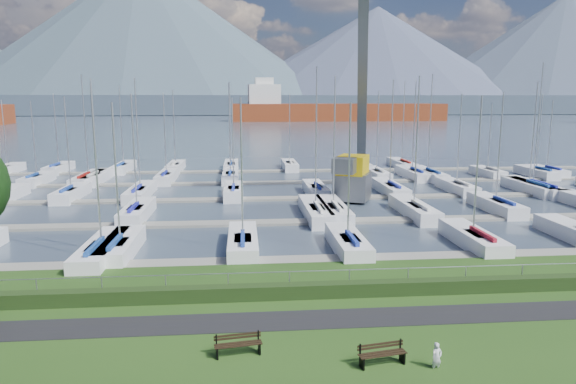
{
  "coord_description": "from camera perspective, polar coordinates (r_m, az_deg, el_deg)",
  "views": [
    {
      "loc": [
        -3.2,
        -23.98,
        9.55
      ],
      "look_at": [
        0.0,
        12.0,
        3.0
      ],
      "focal_mm": 32.0,
      "sensor_mm": 36.0,
      "label": 1
    }
  ],
  "objects": [
    {
      "name": "docks",
      "position": [
        51.02,
        -1.39,
        -0.76
      ],
      "size": [
        90.0,
        41.6,
        0.25
      ],
      "color": "gray",
      "rests_on": "water"
    },
    {
      "name": "mountains",
      "position": [
        430.34,
        -3.79,
        15.2
      ],
      "size": [
        1190.0,
        360.0,
        115.0
      ],
      "color": "#3C4858",
      "rests_on": "water"
    },
    {
      "name": "cargo_ship_mid",
      "position": [
        239.82,
        4.55,
        8.81
      ],
      "size": [
        98.25,
        20.58,
        21.5
      ],
      "rotation": [
        0.0,
        0.0,
        0.03
      ],
      "color": "maroon",
      "rests_on": "water"
    },
    {
      "name": "hedge",
      "position": [
        25.51,
        2.51,
        -10.87
      ],
      "size": [
        80.0,
        0.7,
        0.7
      ],
      "primitive_type": "cube",
      "color": "#1E3312",
      "rests_on": "grass"
    },
    {
      "name": "crane",
      "position": [
        51.08,
        7.46,
        5.45
      ],
      "size": [
        6.24,
        13.47,
        22.35
      ],
      "rotation": [
        0.0,
        0.0,
        -0.42
      ],
      "color": "#575A5F",
      "rests_on": "water"
    },
    {
      "name": "path",
      "position": [
        23.27,
        3.37,
        -13.95
      ],
      "size": [
        160.0,
        2.0,
        0.04
      ],
      "primitive_type": "cube",
      "color": "black",
      "rests_on": "grass"
    },
    {
      "name": "bench_right",
      "position": [
        19.86,
        10.39,
        -17.28
      ],
      "size": [
        1.85,
        0.73,
        0.85
      ],
      "rotation": [
        0.0,
        0.0,
        0.18
      ],
      "color": "black",
      "rests_on": "grass"
    },
    {
      "name": "sailboat_fleet",
      "position": [
        53.35,
        -1.23,
        5.83
      ],
      "size": [
        74.99,
        49.19,
        13.81
      ],
      "color": "navy",
      "rests_on": "water"
    },
    {
      "name": "person",
      "position": [
        19.99,
        16.22,
        -16.87
      ],
      "size": [
        0.48,
        0.39,
        1.13
      ],
      "primitive_type": "imported",
      "rotation": [
        0.0,
        0.0,
        0.33
      ],
      "color": "silver",
      "rests_on": "grass"
    },
    {
      "name": "fence",
      "position": [
        25.59,
        2.41,
        -8.77
      ],
      "size": [
        80.0,
        0.04,
        0.04
      ],
      "primitive_type": "cylinder",
      "rotation": [
        0.0,
        1.57,
        0.0
      ],
      "color": "gray",
      "rests_on": "grass"
    },
    {
      "name": "bench_left",
      "position": [
        20.3,
        -5.57,
        -16.51
      ],
      "size": [
        1.84,
        0.67,
        0.85
      ],
      "rotation": [
        0.0,
        0.0,
        0.14
      ],
      "color": "black",
      "rests_on": "grass"
    },
    {
      "name": "water",
      "position": [
        284.17,
        -4.48,
        8.24
      ],
      "size": [
        800.0,
        540.0,
        0.2
      ],
      "primitive_type": "cube",
      "color": "#3B4756"
    },
    {
      "name": "foothill",
      "position": [
        354.01,
        -4.63,
        9.67
      ],
      "size": [
        900.0,
        80.0,
        12.0
      ],
      "primitive_type": "cube",
      "color": "#404E5E",
      "rests_on": "water"
    }
  ]
}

